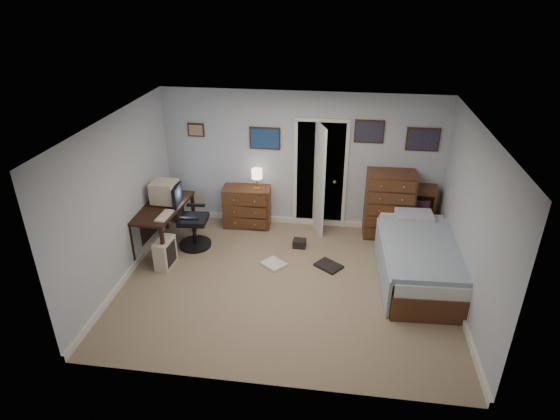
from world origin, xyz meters
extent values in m
cube|color=gray|center=(0.00, 0.00, -0.01)|extent=(5.00, 4.00, 0.02)
cube|color=black|center=(-2.20, 0.78, 0.77)|extent=(0.72, 1.41, 0.04)
cube|color=black|center=(-2.52, 0.15, 0.37)|extent=(0.06, 0.06, 0.75)
cube|color=black|center=(-1.97, 0.12, 0.37)|extent=(0.06, 0.06, 0.75)
cube|color=black|center=(-2.43, 1.44, 0.37)|extent=(0.06, 0.06, 0.75)
cube|color=black|center=(-1.88, 1.40, 0.37)|extent=(0.06, 0.06, 0.75)
cube|color=black|center=(-2.49, 0.80, 0.42)|extent=(0.12, 1.27, 0.53)
cube|color=beige|center=(-2.18, 0.93, 0.99)|extent=(0.43, 0.41, 0.36)
cube|color=#8CB2F2|center=(-1.97, 0.91, 0.99)|extent=(0.03, 0.30, 0.23)
cube|color=beige|center=(-2.18, 0.93, 0.80)|extent=(0.28, 0.28, 0.02)
cube|color=beige|center=(-2.02, 0.43, 0.80)|extent=(0.19, 0.43, 0.03)
cube|color=beige|center=(-2.00, 0.23, 0.24)|extent=(0.24, 0.46, 0.48)
cube|color=black|center=(-1.89, 0.22, 0.24)|extent=(0.03, 0.32, 0.37)
cylinder|color=black|center=(-1.72, 0.89, 0.03)|extent=(0.59, 0.59, 0.06)
cylinder|color=black|center=(-1.72, 0.89, 0.26)|extent=(0.07, 0.07, 0.42)
cube|color=black|center=(-1.72, 0.89, 0.52)|extent=(0.50, 0.50, 0.08)
cube|color=black|center=(-1.95, 0.87, 0.84)|extent=(0.09, 0.43, 0.58)
cube|color=black|center=(-1.70, 0.64, 0.66)|extent=(0.32, 0.08, 0.04)
cube|color=black|center=(-1.74, 1.14, 0.66)|extent=(0.32, 0.08, 0.04)
cube|color=maroon|center=(-2.32, 1.76, 0.42)|extent=(0.17, 0.17, 0.85)
cube|color=#59301C|center=(-0.97, 1.77, 0.38)|extent=(0.88, 0.48, 0.76)
cylinder|color=gold|center=(-0.77, 1.77, 0.77)|extent=(0.12, 0.12, 0.02)
cylinder|color=gold|center=(-0.77, 1.77, 0.89)|extent=(0.02, 0.02, 0.23)
cylinder|color=beige|center=(-0.77, 1.77, 1.05)|extent=(0.20, 0.20, 0.17)
cube|color=black|center=(0.35, 2.30, 1.00)|extent=(0.90, 0.60, 2.00)
cube|color=white|center=(-0.10, 1.97, 1.00)|extent=(0.06, 0.05, 2.00)
cube|color=white|center=(0.80, 1.97, 1.00)|extent=(0.06, 0.05, 2.00)
cube|color=white|center=(0.35, 1.97, 2.02)|extent=(0.96, 0.05, 0.06)
cube|color=white|center=(0.31, 1.86, 1.00)|extent=(0.31, 0.77, 2.00)
sphere|color=gold|center=(0.62, 1.71, 1.00)|extent=(0.06, 0.06, 0.06)
cube|color=#59301C|center=(1.59, 1.75, 0.61)|extent=(0.84, 0.51, 1.22)
cube|color=#59301C|center=(1.86, 1.88, 0.48)|extent=(1.07, 0.31, 0.95)
cube|color=black|center=(1.86, 1.80, 0.66)|extent=(0.98, 0.15, 0.32)
cube|color=maroon|center=(1.86, 1.80, 0.61)|extent=(0.85, 0.16, 0.23)
cube|color=#59301C|center=(2.00, 0.44, 0.19)|extent=(1.19, 2.23, 0.38)
cube|color=white|center=(2.00, 0.44, 0.48)|extent=(1.14, 2.18, 0.20)
cube|color=slate|center=(2.00, 0.33, 0.60)|extent=(1.24, 1.91, 0.11)
cube|color=slate|center=(1.43, 0.30, 0.31)|extent=(0.12, 1.86, 0.59)
cube|color=#778DBF|center=(1.96, 1.25, 0.64)|extent=(0.62, 0.44, 0.14)
cube|color=#331E11|center=(-1.90, 1.98, 1.75)|extent=(0.30, 0.03, 0.24)
cube|color=#89584A|center=(-1.90, 1.96, 1.75)|extent=(0.25, 0.01, 0.19)
cube|color=#331E11|center=(-0.65, 1.98, 1.65)|extent=(0.55, 0.03, 0.40)
cube|color=#0B3E52|center=(-0.65, 1.96, 1.65)|extent=(0.50, 0.01, 0.35)
cube|color=#331E11|center=(1.15, 1.98, 1.85)|extent=(0.50, 0.03, 0.40)
cube|color=black|center=(1.15, 1.96, 1.85)|extent=(0.45, 0.01, 0.35)
cube|color=#331E11|center=(2.05, 1.98, 1.75)|extent=(0.55, 0.03, 0.40)
cube|color=black|center=(2.05, 1.96, 1.75)|extent=(0.50, 0.01, 0.35)
cube|color=silver|center=(-0.27, 0.46, 0.03)|extent=(0.46, 0.45, 0.05)
cube|color=black|center=(0.08, 1.11, 0.07)|extent=(0.23, 0.19, 0.14)
cube|color=black|center=(0.61, 0.55, 0.02)|extent=(0.50, 0.48, 0.04)
camera|label=1|loc=(0.71, -5.85, 4.20)|focal=30.00mm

